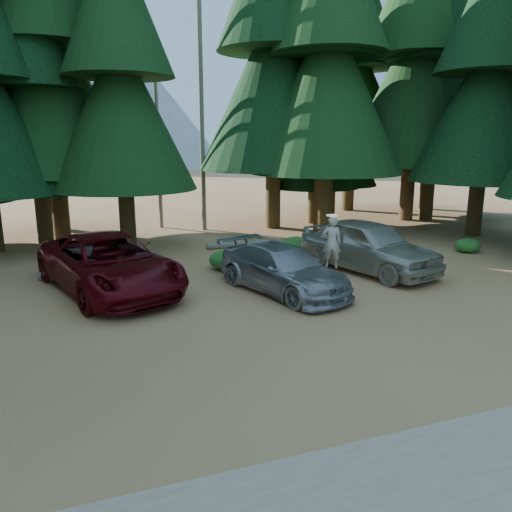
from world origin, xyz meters
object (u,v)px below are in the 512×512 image
Objects in this scene: log_mid at (272,246)px; log_right at (255,243)px; silver_minivan_right at (368,245)px; red_pickup at (109,263)px; silver_minivan_center at (283,269)px; log_left at (100,268)px; frisbee_player at (332,242)px.

log_mid is 0.90m from log_right.
log_right is (-2.42, 5.34, -0.80)m from silver_minivan_right.
red_pickup is 8.18m from log_mid.
silver_minivan_center is at bearing -37.41° from red_pickup.
silver_minivan_right reaches higher than log_right.
silver_minivan_center is 6.84m from log_left.
log_right is (-0.54, 0.71, 0.01)m from log_mid.
log_left reaches higher than log_right.
red_pickup is 3.67× the size of frisbee_player.
log_left is 7.44m from log_mid.
frisbee_player is (6.89, -1.70, 0.52)m from red_pickup.
frisbee_player is 0.40× the size of log_right.
log_mid is (-1.88, 4.63, -0.81)m from silver_minivan_right.
silver_minivan_right is 1.81× the size of log_mid.
silver_minivan_right is at bearing -29.43° from log_left.
log_mid is 0.70× the size of log_right.
silver_minivan_center is 1.94m from frisbee_player.
red_pickup is at bearing -96.85° from log_left.
log_mid is (7.26, 1.60, -0.02)m from log_left.
log_right is (-0.34, 6.42, -1.27)m from frisbee_player.
log_mid is at bearing -71.08° from frisbee_player.
log_mid is at bearing 54.13° from silver_minivan_center.
silver_minivan_right reaches higher than log_mid.
silver_minivan_center is at bearing 27.61° from frisbee_player.
frisbee_player is at bearing -168.78° from silver_minivan_right.
log_right is at bearing 7.88° from log_left.
red_pickup is 1.47× the size of log_right.
red_pickup reaches higher than log_left.
log_left is 1.36× the size of log_mid.
frisbee_player reaches higher than log_right.
log_right is (6.72, 2.31, -0.01)m from log_left.
frisbee_player is (-2.08, -1.08, 0.48)m from silver_minivan_right.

